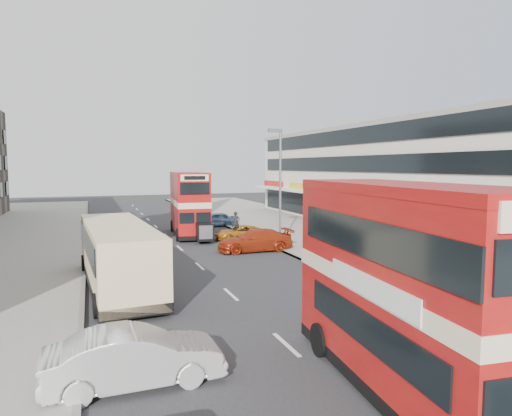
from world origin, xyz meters
name	(u,v)px	position (x,y,z in m)	size (l,w,h in m)	color
ground	(316,372)	(0.00, 0.00, 0.00)	(160.00, 160.00, 0.00)	#28282B
road_surface	(180,248)	(0.00, 20.00, 0.01)	(12.00, 90.00, 0.01)	#28282B
pavement_right	(334,238)	(12.00, 20.00, 0.07)	(12.00, 90.00, 0.15)	gray
kerb_left	(85,253)	(-6.10, 20.00, 0.07)	(0.20, 90.00, 0.16)	gray
kerb_right	(263,242)	(6.10, 20.00, 0.07)	(0.20, 90.00, 0.16)	gray
commercial_row	(404,177)	(19.95, 22.00, 4.70)	(9.90, 46.20, 9.30)	beige
street_lamp	(279,178)	(6.52, 18.00, 4.78)	(1.00, 0.20, 8.12)	slate
bus_main	(408,288)	(1.55, -1.77, 2.64)	(3.27, 9.30, 5.02)	black
bus_second	(189,203)	(1.86, 25.61, 2.60)	(3.18, 9.14, 4.93)	black
coach	(118,253)	(-4.55, 10.77, 1.63)	(3.30, 10.56, 2.76)	black
car_left_front	(135,357)	(-4.71, 0.90, 0.74)	(1.57, 4.50, 1.48)	beige
car_right_a	(255,240)	(4.46, 17.20, 0.72)	(2.02, 4.98, 1.44)	#A42A10
car_right_b	(240,233)	(5.03, 22.05, 0.54)	(1.80, 3.90, 1.08)	#C47813
car_right_c	(215,219)	(5.21, 30.16, 0.66)	(1.55, 3.85, 1.31)	#5C8DB8
pedestrian_near	(323,242)	(7.33, 13.20, 1.07)	(0.68, 0.46, 1.83)	gray
cyclist	(236,229)	(4.94, 22.86, 0.69)	(0.82, 1.96, 2.07)	gray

